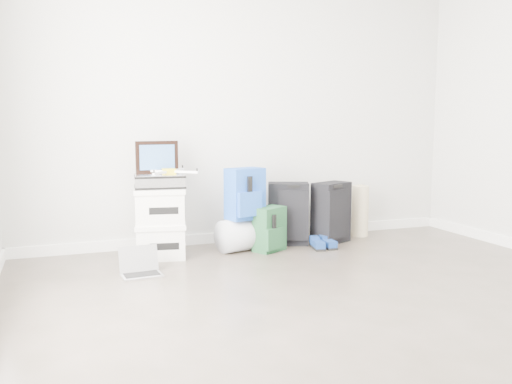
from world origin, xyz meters
name	(u,v)px	position (x,y,z in m)	size (l,w,h in m)	color
ground	(387,327)	(0.00, 0.00, 0.00)	(5.00, 5.00, 0.00)	#3B352B
room_envelope	(395,23)	(0.00, 0.02, 1.72)	(4.52, 5.02, 2.71)	beige
boxes_stack	(161,223)	(-0.94, 2.09, 0.31)	(0.49, 0.42, 0.62)	silver
briefcase	(160,181)	(-0.94, 2.09, 0.68)	(0.42, 0.31, 0.12)	#B2B2B7
painting	(157,157)	(-0.94, 2.19, 0.88)	(0.38, 0.06, 0.29)	black
drone	(169,171)	(-0.86, 2.07, 0.76)	(0.44, 0.44, 0.05)	yellow
duffel_bag	(244,234)	(-0.16, 2.10, 0.15)	(0.30, 0.30, 0.49)	gray
blue_backpack	(245,195)	(-0.16, 2.07, 0.53)	(0.38, 0.32, 0.47)	#1B44B2
large_suitcase	(288,214)	(0.33, 2.19, 0.30)	(0.44, 0.37, 0.60)	black
green_backpack	(270,230)	(0.05, 1.98, 0.20)	(0.34, 0.32, 0.41)	#15391D
carry_on	(331,213)	(0.75, 2.11, 0.30)	(0.44, 0.38, 0.60)	black
shoes	(323,244)	(0.56, 1.91, 0.04)	(0.22, 0.25, 0.08)	black
rolled_rug	(360,211)	(1.19, 2.29, 0.27)	(0.17, 0.17, 0.53)	tan
laptop	(140,268)	(-1.19, 1.60, 0.05)	(0.32, 0.24, 0.22)	#B7B7BB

